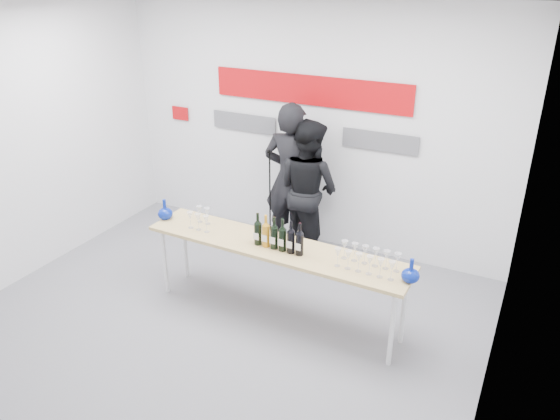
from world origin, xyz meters
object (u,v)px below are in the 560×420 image
(presenter_left, at_px, (291,179))
(mic_stand, at_px, (270,226))
(presenter_right, at_px, (308,189))
(tasting_table, at_px, (275,251))

(presenter_left, height_order, mic_stand, presenter_left)
(presenter_right, relative_size, mic_stand, 1.22)
(tasting_table, height_order, presenter_left, presenter_left)
(tasting_table, distance_m, presenter_right, 1.40)
(tasting_table, xyz_separation_m, presenter_left, (-0.49, 1.36, 0.19))
(tasting_table, height_order, mic_stand, mic_stand)
(presenter_left, bearing_deg, tasting_table, 107.14)
(presenter_right, distance_m, mic_stand, 0.64)
(presenter_left, distance_m, mic_stand, 0.62)
(presenter_left, bearing_deg, presenter_right, 178.72)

